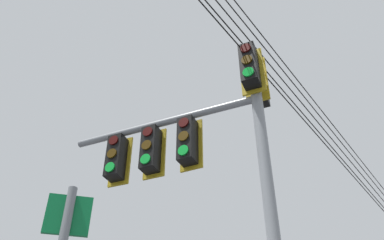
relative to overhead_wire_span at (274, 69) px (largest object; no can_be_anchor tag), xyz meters
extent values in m
cylinder|color=gray|center=(2.24, -0.87, -1.56)|extent=(2.69, 2.90, 0.14)
cube|color=black|center=(1.16, 0.74, -1.01)|extent=(0.42, 0.42, 0.90)
cube|color=#B29319|center=(1.04, 0.62, -1.01)|extent=(0.33, 0.35, 1.04)
cylinder|color=#360503|center=(1.28, 0.85, -0.71)|extent=(0.16, 0.17, 0.20)
cylinder|color=#3C2703|center=(1.28, 0.85, -1.01)|extent=(0.16, 0.17, 0.20)
cylinder|color=green|center=(1.28, 0.85, -1.31)|extent=(0.16, 0.17, 0.20)
cube|color=black|center=(0.72, 0.33, -1.01)|extent=(0.42, 0.42, 0.90)
cube|color=#B29319|center=(0.85, 0.45, -1.01)|extent=(0.33, 0.35, 1.04)
cylinder|color=#360503|center=(0.60, 0.22, -0.71)|extent=(0.16, 0.17, 0.20)
cylinder|color=#3C2703|center=(0.60, 0.22, -1.01)|extent=(0.16, 0.17, 0.20)
cylinder|color=green|center=(0.60, 0.22, -1.31)|extent=(0.16, 0.17, 0.20)
cube|color=black|center=(1.86, -0.46, -2.11)|extent=(0.42, 0.42, 0.90)
cube|color=#B29319|center=(1.73, -0.57, -2.11)|extent=(0.31, 0.36, 1.04)
cylinder|color=#360503|center=(1.99, -0.35, -1.81)|extent=(0.15, 0.17, 0.20)
cylinder|color=#3C2703|center=(1.99, -0.35, -2.11)|extent=(0.15, 0.17, 0.20)
cylinder|color=green|center=(1.99, -0.35, -2.41)|extent=(0.15, 0.17, 0.20)
cube|color=black|center=(2.37, -1.01, -2.11)|extent=(0.42, 0.42, 0.90)
cube|color=#B29319|center=(2.25, -1.13, -2.11)|extent=(0.33, 0.35, 1.04)
cylinder|color=#360503|center=(2.49, -0.90, -1.81)|extent=(0.16, 0.17, 0.20)
cylinder|color=#3C2703|center=(2.49, -0.90, -2.11)|extent=(0.16, 0.17, 0.20)
cylinder|color=green|center=(2.49, -0.90, -2.41)|extent=(0.16, 0.17, 0.20)
cube|color=black|center=(2.88, -1.57, -2.11)|extent=(0.42, 0.42, 0.90)
cube|color=#B29319|center=(2.76, -1.68, -2.11)|extent=(0.33, 0.34, 1.04)
cylinder|color=#360503|center=(3.00, -1.45, -1.81)|extent=(0.16, 0.16, 0.20)
cylinder|color=#3C2703|center=(3.00, -1.45, -2.11)|extent=(0.16, 0.16, 0.20)
cylinder|color=green|center=(3.00, -1.45, -2.41)|extent=(0.16, 0.16, 0.20)
cube|color=#0C7238|center=(3.98, 2.20, -4.96)|extent=(0.33, 0.09, 0.31)
cube|color=white|center=(3.98, 2.18, -4.96)|extent=(0.27, 0.06, 0.25)
cylinder|color=black|center=(0.00, 0.00, -0.61)|extent=(20.74, 11.79, 0.26)
cylinder|color=black|center=(0.00, 0.00, -0.41)|extent=(20.74, 11.79, 0.26)
cylinder|color=black|center=(0.00, 0.00, -0.04)|extent=(20.74, 11.79, 0.26)
cylinder|color=black|center=(0.00, 0.00, 0.35)|extent=(20.74, 11.79, 0.26)
cylinder|color=black|center=(0.00, 0.00, 0.72)|extent=(20.74, 11.79, 0.26)
camera|label=1|loc=(4.31, 5.22, -6.20)|focal=38.14mm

